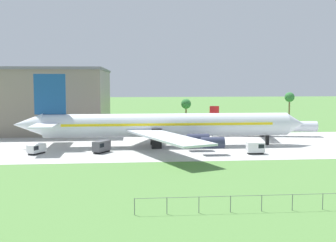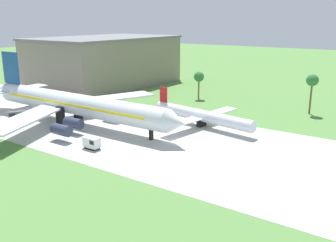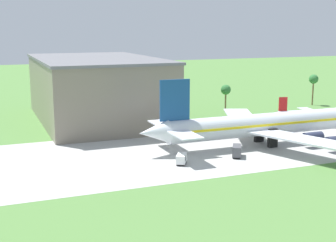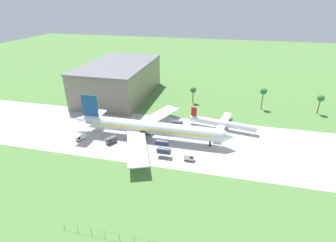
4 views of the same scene
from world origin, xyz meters
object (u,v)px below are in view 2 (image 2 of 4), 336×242
(baggage_tug, at_px, (92,143))
(catering_van, at_px, (17,116))
(regional_aircraft, at_px, (201,116))
(terminal_building, at_px, (106,61))
(jet_airliner, at_px, (73,104))

(baggage_tug, distance_m, catering_van, 34.92)
(regional_aircraft, height_order, baggage_tug, regional_aircraft)
(catering_van, bearing_deg, baggage_tug, -7.84)
(catering_van, relative_size, terminal_building, 0.08)
(jet_airliner, xyz_separation_m, catering_van, (-14.67, -7.74, -3.85))
(terminal_building, bearing_deg, catering_van, -70.78)
(jet_airliner, bearing_deg, catering_van, -152.17)
(regional_aircraft, relative_size, terminal_building, 0.51)
(jet_airliner, xyz_separation_m, baggage_tug, (19.92, -12.51, -3.87))
(jet_airliner, distance_m, baggage_tug, 23.84)
(regional_aircraft, distance_m, catering_van, 51.53)
(jet_airliner, height_order, regional_aircraft, jet_airliner)
(baggage_tug, relative_size, terminal_building, 0.06)
(regional_aircraft, xyz_separation_m, terminal_building, (-65.16, 32.43, 7.27))
(catering_van, height_order, terminal_building, terminal_building)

